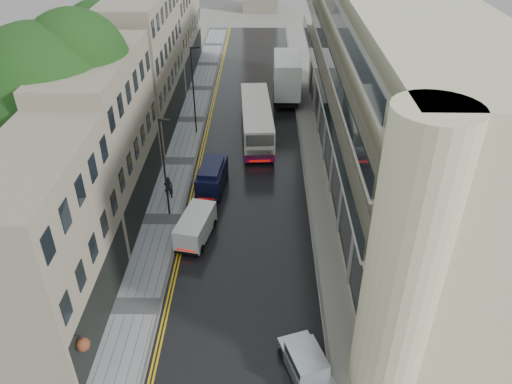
# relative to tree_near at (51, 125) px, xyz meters

# --- Properties ---
(road) EXTENTS (9.00, 85.00, 0.02)m
(road) POSITION_rel_tree_near_xyz_m (12.50, 7.50, -6.94)
(road) COLOR black
(road) RESTS_ON ground
(left_sidewalk) EXTENTS (2.70, 85.00, 0.12)m
(left_sidewalk) POSITION_rel_tree_near_xyz_m (6.65, 7.50, -6.89)
(left_sidewalk) COLOR gray
(left_sidewalk) RESTS_ON ground
(right_sidewalk) EXTENTS (1.80, 85.00, 0.12)m
(right_sidewalk) POSITION_rel_tree_near_xyz_m (17.90, 7.50, -6.89)
(right_sidewalk) COLOR slate
(right_sidewalk) RESTS_ON ground
(old_shop_row) EXTENTS (4.50, 56.00, 12.00)m
(old_shop_row) POSITION_rel_tree_near_xyz_m (3.05, 10.00, -0.95)
(old_shop_row) COLOR gray
(old_shop_row) RESTS_ON ground
(modern_block) EXTENTS (8.00, 40.00, 14.00)m
(modern_block) POSITION_rel_tree_near_xyz_m (22.80, 6.00, 0.05)
(modern_block) COLOR #BEB48D
(modern_block) RESTS_ON ground
(tree_near) EXTENTS (10.56, 10.56, 13.89)m
(tree_near) POSITION_rel_tree_near_xyz_m (0.00, 0.00, 0.00)
(tree_near) COLOR black
(tree_near) RESTS_ON ground
(tree_far) EXTENTS (9.24, 9.24, 12.46)m
(tree_far) POSITION_rel_tree_near_xyz_m (0.30, 13.00, -0.72)
(tree_far) COLOR black
(tree_far) RESTS_ON ground
(cream_bus) EXTENTS (3.23, 11.24, 3.03)m
(cream_bus) POSITION_rel_tree_near_xyz_m (12.10, 9.34, -5.41)
(cream_bus) COLOR beige
(cream_bus) RESTS_ON road
(white_lorry) EXTENTS (2.73, 8.87, 4.65)m
(white_lorry) POSITION_rel_tree_near_xyz_m (14.86, 19.91, -4.60)
(white_lorry) COLOR white
(white_lorry) RESTS_ON road
(white_van) EXTENTS (2.51, 4.28, 1.81)m
(white_van) POSITION_rel_tree_near_xyz_m (8.20, -3.96, -6.02)
(white_van) COLOR silver
(white_van) RESTS_ON road
(navy_van) EXTENTS (2.20, 4.58, 2.26)m
(navy_van) POSITION_rel_tree_near_xyz_m (8.84, 1.95, -5.80)
(navy_van) COLOR black
(navy_van) RESTS_ON road
(pedestrian) EXTENTS (0.69, 0.49, 1.78)m
(pedestrian) POSITION_rel_tree_near_xyz_m (6.71, 1.93, -5.94)
(pedestrian) COLOR black
(pedestrian) RESTS_ON left_sidewalk
(lamp_post_near) EXTENTS (0.84, 0.43, 7.35)m
(lamp_post_near) POSITION_rel_tree_near_xyz_m (7.03, -0.12, -3.15)
(lamp_post_near) COLOR black
(lamp_post_near) RESTS_ON left_sidewalk
(lamp_post_far) EXTENTS (0.90, 0.55, 7.94)m
(lamp_post_far) POSITION_rel_tree_near_xyz_m (7.43, 12.98, -2.85)
(lamp_post_far) COLOR black
(lamp_post_far) RESTS_ON left_sidewalk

